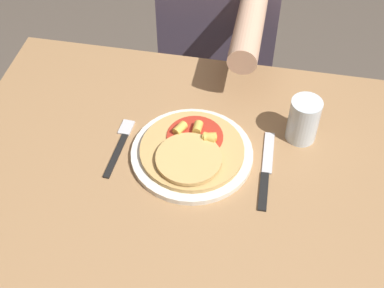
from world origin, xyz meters
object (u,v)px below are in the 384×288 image
(dining_table, at_px, (195,200))
(fork, at_px, (120,144))
(person_diner, at_px, (221,26))
(plate, at_px, (192,154))
(knife, at_px, (266,171))
(drinking_glass, at_px, (304,120))
(pizza, at_px, (192,150))

(dining_table, bearing_deg, fork, 171.34)
(dining_table, distance_m, person_diner, 0.62)
(plate, bearing_deg, person_diner, 92.13)
(dining_table, distance_m, knife, 0.20)
(plate, bearing_deg, fork, 178.87)
(plate, distance_m, fork, 0.17)
(knife, bearing_deg, dining_table, -176.42)
(fork, height_order, drinking_glass, drinking_glass)
(dining_table, height_order, person_diner, person_diner)
(dining_table, height_order, drinking_glass, drinking_glass)
(plate, relative_size, drinking_glass, 2.50)
(pizza, relative_size, fork, 1.31)
(plate, bearing_deg, drinking_glass, 24.15)
(plate, xyz_separation_m, knife, (0.17, -0.01, -0.00))
(dining_table, relative_size, drinking_glass, 9.93)
(dining_table, relative_size, fork, 6.13)
(fork, xyz_separation_m, person_diner, (0.14, 0.59, -0.07))
(pizza, xyz_separation_m, fork, (-0.17, 0.01, -0.02))
(knife, bearing_deg, drinking_glass, 60.62)
(fork, relative_size, drinking_glass, 1.62)
(dining_table, xyz_separation_m, pizza, (-0.01, 0.02, 0.16))
(dining_table, height_order, pizza, pizza)
(dining_table, height_order, knife, knife)
(dining_table, relative_size, person_diner, 0.91)
(drinking_glass, xyz_separation_m, person_diner, (-0.26, 0.48, -0.12))
(knife, height_order, person_diner, person_diner)
(fork, relative_size, knife, 0.80)
(plate, height_order, drinking_glass, drinking_glass)
(plate, relative_size, pizza, 1.17)
(dining_table, bearing_deg, knife, 3.58)
(dining_table, relative_size, pizza, 4.67)
(pizza, relative_size, knife, 1.05)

